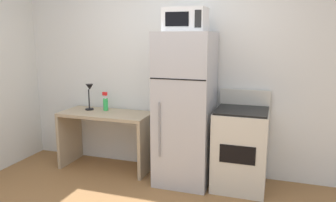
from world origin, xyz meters
TOP-DOWN VIEW (x-y plane):
  - wall_back_white at (0.00, 1.70)m, footprint 5.00×0.10m
  - desk at (-0.88, 1.36)m, footprint 1.18×0.53m
  - desk_lamp at (-1.14, 1.42)m, footprint 0.14×0.12m
  - spray_bottle at (-0.94, 1.47)m, footprint 0.06×0.06m
  - refrigerator at (0.21, 1.30)m, footprint 0.63×0.68m
  - microwave at (0.21, 1.28)m, footprint 0.46×0.35m
  - oven_range at (0.86, 1.33)m, footprint 0.59×0.61m

SIDE VIEW (x-z plane):
  - oven_range at x=0.86m, z-range -0.08..1.02m
  - desk at x=-0.88m, z-range 0.15..0.90m
  - spray_bottle at x=-0.94m, z-range 0.72..0.97m
  - refrigerator at x=0.21m, z-range 0.00..1.77m
  - desk_lamp at x=-1.14m, z-range 0.81..1.17m
  - wall_back_white at x=0.00m, z-range 0.00..2.60m
  - microwave at x=0.21m, z-range 1.77..2.03m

